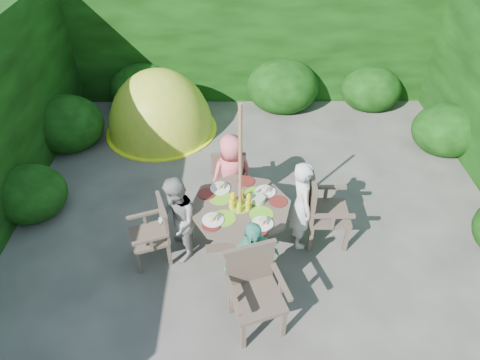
{
  "coord_description": "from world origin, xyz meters",
  "views": [
    {
      "loc": [
        -0.33,
        -4.51,
        4.39
      ],
      "look_at": [
        -0.29,
        -0.17,
        0.85
      ],
      "focal_mm": 32.0,
      "sensor_mm": 36.0,
      "label": 1
    }
  ],
  "objects_px": {
    "garden_chair_right": "(322,209)",
    "dome_tent": "(162,130)",
    "parasol_pole": "(240,185)",
    "garden_chair_front": "(254,288)",
    "child_back": "(232,174)",
    "garden_chair_back": "(228,171)",
    "child_left": "(177,220)",
    "child_right": "(302,205)",
    "garden_chair_left": "(154,231)",
    "child_front": "(251,263)",
    "patio_table": "(241,213)"
  },
  "relations": [
    {
      "from": "garden_chair_left",
      "to": "child_front",
      "type": "distance_m",
      "value": 1.38
    },
    {
      "from": "child_left",
      "to": "garden_chair_left",
      "type": "bearing_deg",
      "value": -97.41
    },
    {
      "from": "garden_chair_left",
      "to": "child_right",
      "type": "bearing_deg",
      "value": 78.15
    },
    {
      "from": "garden_chair_back",
      "to": "child_back",
      "type": "xyz_separation_m",
      "value": [
        0.05,
        -0.3,
        0.18
      ]
    },
    {
      "from": "parasol_pole",
      "to": "garden_chair_left",
      "type": "relative_size",
      "value": 2.56
    },
    {
      "from": "garden_chair_left",
      "to": "child_right",
      "type": "distance_m",
      "value": 1.92
    },
    {
      "from": "parasol_pole",
      "to": "garden_chair_left",
      "type": "bearing_deg",
      "value": -172.54
    },
    {
      "from": "child_front",
      "to": "dome_tent",
      "type": "height_order",
      "value": "child_front"
    },
    {
      "from": "child_front",
      "to": "patio_table",
      "type": "bearing_deg",
      "value": 72.26
    },
    {
      "from": "parasol_pole",
      "to": "child_right",
      "type": "height_order",
      "value": "parasol_pole"
    },
    {
      "from": "parasol_pole",
      "to": "child_back",
      "type": "relative_size",
      "value": 1.74
    },
    {
      "from": "garden_chair_back",
      "to": "child_left",
      "type": "height_order",
      "value": "child_left"
    },
    {
      "from": "garden_chair_back",
      "to": "dome_tent",
      "type": "bearing_deg",
      "value": -57.21
    },
    {
      "from": "patio_table",
      "to": "garden_chair_back",
      "type": "relative_size",
      "value": 1.75
    },
    {
      "from": "parasol_pole",
      "to": "child_back",
      "type": "bearing_deg",
      "value": 98.24
    },
    {
      "from": "parasol_pole",
      "to": "child_front",
      "type": "bearing_deg",
      "value": -81.76
    },
    {
      "from": "garden_chair_back",
      "to": "child_left",
      "type": "relative_size",
      "value": 0.68
    },
    {
      "from": "child_back",
      "to": "garden_chair_front",
      "type": "bearing_deg",
      "value": 73.71
    },
    {
      "from": "child_left",
      "to": "child_back",
      "type": "relative_size",
      "value": 0.98
    },
    {
      "from": "patio_table",
      "to": "garden_chair_front",
      "type": "xyz_separation_m",
      "value": [
        0.14,
        -1.08,
        -0.11
      ]
    },
    {
      "from": "child_left",
      "to": "child_front",
      "type": "xyz_separation_m",
      "value": [
        0.91,
        -0.68,
        -0.01
      ]
    },
    {
      "from": "garden_chair_right",
      "to": "child_front",
      "type": "xyz_separation_m",
      "value": [
        -0.96,
        -0.96,
        0.06
      ]
    },
    {
      "from": "child_left",
      "to": "child_back",
      "type": "xyz_separation_m",
      "value": [
        0.68,
        0.91,
        0.01
      ]
    },
    {
      "from": "garden_chair_back",
      "to": "garden_chair_right",
      "type": "bearing_deg",
      "value": 141.42
    },
    {
      "from": "garden_chair_back",
      "to": "child_right",
      "type": "bearing_deg",
      "value": 132.4
    },
    {
      "from": "garden_chair_right",
      "to": "dome_tent",
      "type": "distance_m",
      "value": 3.8
    },
    {
      "from": "garden_chair_right",
      "to": "dome_tent",
      "type": "bearing_deg",
      "value": 42.98
    },
    {
      "from": "child_left",
      "to": "parasol_pole",
      "type": "bearing_deg",
      "value": 85.41
    },
    {
      "from": "garden_chair_left",
      "to": "child_left",
      "type": "relative_size",
      "value": 0.69
    },
    {
      "from": "child_back",
      "to": "dome_tent",
      "type": "distance_m",
      "value": 2.62
    },
    {
      "from": "child_right",
      "to": "child_left",
      "type": "relative_size",
      "value": 1.07
    },
    {
      "from": "child_front",
      "to": "garden_chair_back",
      "type": "bearing_deg",
      "value": 72.82
    },
    {
      "from": "patio_table",
      "to": "child_right",
      "type": "distance_m",
      "value": 0.8
    },
    {
      "from": "garden_chair_right",
      "to": "garden_chair_front",
      "type": "xyz_separation_m",
      "value": [
        -0.93,
        -1.25,
        -0.01
      ]
    },
    {
      "from": "garden_chair_back",
      "to": "child_left",
      "type": "bearing_deg",
      "value": 60.61
    },
    {
      "from": "parasol_pole",
      "to": "garden_chair_front",
      "type": "bearing_deg",
      "value": -82.51
    },
    {
      "from": "dome_tent",
      "to": "child_back",
      "type": "bearing_deg",
      "value": -54.5
    },
    {
      "from": "garden_chair_right",
      "to": "garden_chair_left",
      "type": "distance_m",
      "value": 2.2
    },
    {
      "from": "child_right",
      "to": "dome_tent",
      "type": "height_order",
      "value": "child_right"
    },
    {
      "from": "garden_chair_front",
      "to": "child_right",
      "type": "relative_size",
      "value": 0.75
    },
    {
      "from": "garden_chair_front",
      "to": "garden_chair_left",
      "type": "bearing_deg",
      "value": 125.3
    },
    {
      "from": "garden_chair_back",
      "to": "child_front",
      "type": "xyz_separation_m",
      "value": [
        0.28,
        -1.88,
        0.16
      ]
    },
    {
      "from": "garden_chair_back",
      "to": "child_right",
      "type": "xyz_separation_m",
      "value": [
        0.96,
        -0.98,
        0.21
      ]
    },
    {
      "from": "child_left",
      "to": "dome_tent",
      "type": "relative_size",
      "value": 0.52
    },
    {
      "from": "garden_chair_back",
      "to": "child_left",
      "type": "xyz_separation_m",
      "value": [
        -0.63,
        -1.21,
        0.17
      ]
    },
    {
      "from": "patio_table",
      "to": "parasol_pole",
      "type": "height_order",
      "value": "parasol_pole"
    },
    {
      "from": "patio_table",
      "to": "garden_chair_right",
      "type": "xyz_separation_m",
      "value": [
        1.07,
        0.17,
        -0.09
      ]
    },
    {
      "from": "garden_chair_right",
      "to": "child_back",
      "type": "bearing_deg",
      "value": 63.08
    },
    {
      "from": "parasol_pole",
      "to": "child_right",
      "type": "distance_m",
      "value": 0.91
    },
    {
      "from": "parasol_pole",
      "to": "child_front",
      "type": "relative_size",
      "value": 1.8
    }
  ]
}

